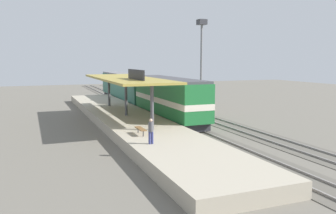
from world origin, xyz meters
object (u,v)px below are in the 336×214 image
(freight_car, at_px, (176,94))
(locomotive, at_px, (169,99))
(passenger_carriage_single, at_px, (125,87))
(light_mast, at_px, (202,45))
(platform_bench, at_px, (141,129))
(person_waiting, at_px, (151,130))

(freight_car, bearing_deg, locomotive, -117.29)
(passenger_carriage_single, relative_size, light_mast, 1.71)
(locomotive, bearing_deg, platform_bench, -122.90)
(platform_bench, relative_size, light_mast, 0.15)
(locomotive, xyz_separation_m, light_mast, (7.80, 7.93, 5.99))
(passenger_carriage_single, xyz_separation_m, freight_car, (4.60, -9.08, -0.34))
(platform_bench, distance_m, freight_car, 21.06)
(light_mast, xyz_separation_m, person_waiting, (-14.01, -20.21, -6.54))
(passenger_carriage_single, distance_m, light_mast, 14.12)
(passenger_carriage_single, xyz_separation_m, person_waiting, (-6.21, -30.28, -0.46))
(passenger_carriage_single, distance_m, freight_car, 10.19)
(platform_bench, xyz_separation_m, freight_car, (10.60, 18.19, 0.63))
(platform_bench, height_order, freight_car, freight_car)
(locomotive, xyz_separation_m, passenger_carriage_single, (0.00, 18.00, -0.10))
(passenger_carriage_single, distance_m, person_waiting, 30.92)
(locomotive, bearing_deg, person_waiting, -116.82)
(freight_car, height_order, light_mast, light_mast)
(person_waiting, bearing_deg, light_mast, 55.27)
(locomotive, relative_size, light_mast, 1.23)
(platform_bench, xyz_separation_m, light_mast, (13.80, 17.20, 7.05))
(platform_bench, height_order, person_waiting, person_waiting)
(passenger_carriage_single, height_order, light_mast, light_mast)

